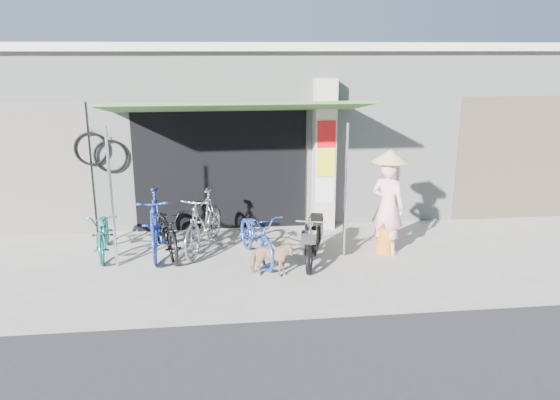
{
  "coord_description": "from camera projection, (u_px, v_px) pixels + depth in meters",
  "views": [
    {
      "loc": [
        -1.26,
        -8.09,
        3.54
      ],
      "look_at": [
        -0.2,
        1.0,
        1.0
      ],
      "focal_mm": 35.0,
      "sensor_mm": 36.0,
      "label": 1
    }
  ],
  "objects": [
    {
      "name": "neighbour_left",
      "position": [
        21.0,
        171.0,
        10.4
      ],
      "size": [
        2.6,
        0.06,
        2.6
      ],
      "primitive_type": "cube",
      "color": "#6B665B",
      "rests_on": "ground"
    },
    {
      "name": "bike_silver",
      "position": [
        204.0,
        222.0,
        9.77
      ],
      "size": [
        1.09,
        1.9,
        1.1
      ],
      "primitive_type": "imported",
      "rotation": [
        0.0,
        0.0,
        -0.33
      ],
      "color": "#A1A1A5",
      "rests_on": "ground"
    },
    {
      "name": "awning",
      "position": [
        236.0,
        109.0,
        9.61
      ],
      "size": [
        4.6,
        1.88,
        2.72
      ],
      "color": "#39642D",
      "rests_on": "ground"
    },
    {
      "name": "street_dog",
      "position": [
        271.0,
        259.0,
        8.7
      ],
      "size": [
        0.79,
        0.49,
        0.62
      ],
      "primitive_type": "imported",
      "rotation": [
        0.0,
        0.0,
        1.34
      ],
      "color": "tan",
      "rests_on": "ground"
    },
    {
      "name": "moped",
      "position": [
        314.0,
        238.0,
        9.34
      ],
      "size": [
        0.64,
        1.56,
        0.9
      ],
      "rotation": [
        0.0,
        0.0,
        -0.29
      ],
      "color": "black",
      "rests_on": "ground"
    },
    {
      "name": "nun",
      "position": [
        388.0,
        203.0,
        9.6
      ],
      "size": [
        0.73,
        0.72,
        1.88
      ],
      "rotation": [
        0.0,
        0.0,
        2.38
      ],
      "color": "#FDAAB9",
      "rests_on": "ground"
    },
    {
      "name": "bicycle_shop",
      "position": [
        268.0,
        122.0,
        13.21
      ],
      "size": [
        12.3,
        5.3,
        3.66
      ],
      "color": "#9CA099",
      "rests_on": "ground"
    },
    {
      "name": "bike_black",
      "position": [
        167.0,
        230.0,
        9.64
      ],
      "size": [
        1.05,
        1.83,
        0.91
      ],
      "primitive_type": "imported",
      "rotation": [
        0.0,
        0.0,
        0.28
      ],
      "color": "black",
      "rests_on": "ground"
    },
    {
      "name": "neighbour_right",
      "position": [
        516.0,
        159.0,
        11.51
      ],
      "size": [
        2.6,
        0.06,
        2.6
      ],
      "primitive_type": "cube",
      "color": "brown",
      "rests_on": "ground"
    },
    {
      "name": "bike_teal",
      "position": [
        104.0,
        232.0,
        9.62
      ],
      "size": [
        0.73,
        1.64,
        0.83
      ],
      "primitive_type": "imported",
      "rotation": [
        0.0,
        0.0,
        0.12
      ],
      "color": "#15625D",
      "rests_on": "ground"
    },
    {
      "name": "bike_navy",
      "position": [
        257.0,
        235.0,
        9.38
      ],
      "size": [
        1.0,
        1.8,
        0.89
      ],
      "primitive_type": "imported",
      "rotation": [
        0.0,
        0.0,
        0.25
      ],
      "color": "#22419C",
      "rests_on": "ground"
    },
    {
      "name": "shop_pillar",
      "position": [
        324.0,
        155.0,
        10.86
      ],
      "size": [
        0.42,
        0.44,
        3.0
      ],
      "color": "beige",
      "rests_on": "ground"
    },
    {
      "name": "bike_blue",
      "position": [
        155.0,
        224.0,
        9.6
      ],
      "size": [
        0.65,
        1.91,
        1.13
      ],
      "primitive_type": "imported",
      "rotation": [
        0.0,
        0.0,
        0.06
      ],
      "color": "navy",
      "rests_on": "ground"
    },
    {
      "name": "ground",
      "position": [
        299.0,
        275.0,
        8.82
      ],
      "size": [
        80.0,
        80.0,
        0.0
      ],
      "primitive_type": "plane",
      "color": "#ADA69C",
      "rests_on": "ground"
    }
  ]
}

